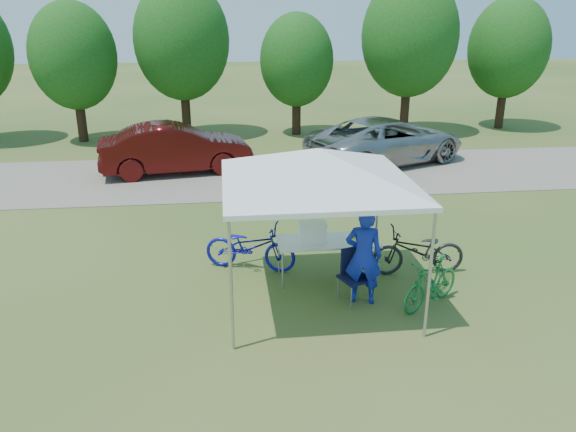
# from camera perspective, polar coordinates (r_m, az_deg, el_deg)

# --- Properties ---
(ground) EXTENTS (100.00, 100.00, 0.00)m
(ground) POSITION_cam_1_polar(r_m,az_deg,el_deg) (10.21, 2.76, -8.18)
(ground) COLOR #2D5119
(ground) RESTS_ON ground
(gravel_strip) EXTENTS (24.00, 5.00, 0.02)m
(gravel_strip) POSITION_cam_1_polar(r_m,az_deg,el_deg) (17.61, -1.43, 4.21)
(gravel_strip) COLOR gray
(gravel_strip) RESTS_ON ground
(canopy) EXTENTS (4.53, 4.53, 3.00)m
(canopy) POSITION_cam_1_polar(r_m,az_deg,el_deg) (9.26, 3.03, 6.43)
(canopy) COLOR #A5A5AA
(canopy) RESTS_ON ground
(treeline) EXTENTS (24.89, 4.28, 6.30)m
(treeline) POSITION_cam_1_polar(r_m,az_deg,el_deg) (22.98, -3.73, 16.83)
(treeline) COLOR #382314
(treeline) RESTS_ON ground
(folding_table) EXTENTS (1.90, 0.79, 0.78)m
(folding_table) POSITION_cam_1_polar(r_m,az_deg,el_deg) (10.60, 4.08, -2.69)
(folding_table) COLOR white
(folding_table) RESTS_ON ground
(folding_chair) EXTENTS (0.62, 0.65, 0.94)m
(folding_chair) POSITION_cam_1_polar(r_m,az_deg,el_deg) (9.97, 6.70, -5.45)
(folding_chair) COLOR black
(folding_chair) RESTS_ON ground
(cooler) EXTENTS (0.51, 0.35, 0.37)m
(cooler) POSITION_cam_1_polar(r_m,az_deg,el_deg) (10.47, 2.49, -1.61)
(cooler) COLOR white
(cooler) RESTS_ON folding_table
(ice_cream_cup) EXTENTS (0.07, 0.07, 0.05)m
(ice_cream_cup) POSITION_cam_1_polar(r_m,az_deg,el_deg) (10.63, 6.74, -2.31)
(ice_cream_cup) COLOR #C4CF30
(ice_cream_cup) RESTS_ON folding_table
(cyclist) EXTENTS (0.73, 0.57, 1.75)m
(cyclist) POSITION_cam_1_polar(r_m,az_deg,el_deg) (9.76, 7.69, -4.04)
(cyclist) COLOR #1524AB
(cyclist) RESTS_ON ground
(bike_blue) EXTENTS (1.93, 1.19, 0.96)m
(bike_blue) POSITION_cam_1_polar(r_m,az_deg,el_deg) (11.07, -3.86, -3.11)
(bike_blue) COLOR #12119A
(bike_blue) RESTS_ON ground
(bike_green) EXTENTS (1.45, 1.17, 0.88)m
(bike_green) POSITION_cam_1_polar(r_m,az_deg,el_deg) (10.03, 14.32, -6.56)
(bike_green) COLOR #1A7837
(bike_green) RESTS_ON ground
(bike_dark) EXTENTS (1.83, 0.67, 0.95)m
(bike_dark) POSITION_cam_1_polar(r_m,az_deg,el_deg) (11.13, 13.12, -3.50)
(bike_dark) COLOR black
(bike_dark) RESTS_ON ground
(minivan) EXTENTS (6.06, 4.61, 1.53)m
(minivan) POSITION_cam_1_polar(r_m,az_deg,el_deg) (19.13, 10.00, 7.59)
(minivan) COLOR #9E9D9A
(minivan) RESTS_ON gravel_strip
(sedan) EXTENTS (4.89, 2.37, 1.54)m
(sedan) POSITION_cam_1_polar(r_m,az_deg,el_deg) (18.02, -11.30, 6.76)
(sedan) COLOR #420C0B
(sedan) RESTS_ON gravel_strip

